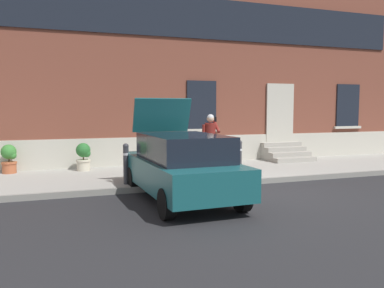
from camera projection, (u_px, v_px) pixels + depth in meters
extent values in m
plane|color=#232326|center=(255.00, 192.00, 9.86)|extent=(80.00, 80.00, 0.00)
cube|color=#99968E|center=(212.00, 172.00, 12.48)|extent=(24.00, 3.60, 0.15)
cube|color=gray|center=(239.00, 182.00, 10.74)|extent=(24.00, 0.12, 0.15)
cube|color=brown|center=(187.00, 62.00, 14.50)|extent=(24.00, 1.40, 7.50)
cube|color=#BCB7A8|center=(193.00, 151.00, 14.11)|extent=(24.00, 0.08, 1.10)
cube|color=#1E472D|center=(280.00, 115.00, 15.16)|extent=(1.00, 0.08, 2.10)
cube|color=#BCB7A8|center=(280.00, 113.00, 15.13)|extent=(1.16, 0.06, 2.24)
cube|color=black|center=(202.00, 105.00, 14.06)|extent=(1.10, 0.06, 1.70)
cube|color=#BCB7A8|center=(202.00, 130.00, 14.11)|extent=(1.30, 0.12, 0.10)
cube|color=black|center=(348.00, 105.00, 16.19)|extent=(1.10, 0.06, 1.70)
cube|color=#BCB7A8|center=(347.00, 127.00, 16.25)|extent=(1.30, 0.12, 0.10)
cube|color=black|center=(193.00, 18.00, 13.68)|extent=(16.80, 0.06, 1.40)
cube|color=#9E998E|center=(295.00, 160.00, 14.28)|extent=(1.65, 0.32, 0.16)
cube|color=#9E998E|center=(290.00, 157.00, 14.57)|extent=(1.65, 0.32, 0.32)
cube|color=#9E998E|center=(285.00, 153.00, 14.87)|extent=(1.65, 0.32, 0.48)
cube|color=#9E998E|center=(281.00, 150.00, 15.16)|extent=(1.65, 0.32, 0.64)
cube|color=#165156|center=(181.00, 173.00, 8.95)|extent=(1.87, 4.05, 0.64)
cube|color=black|center=(183.00, 147.00, 8.75)|extent=(1.61, 2.44, 0.56)
cube|color=black|center=(156.00, 170.00, 10.84)|extent=(1.66, 0.15, 0.20)
cube|color=yellow|center=(156.00, 163.00, 10.82)|extent=(0.52, 0.04, 0.12)
cube|color=#B21414|center=(129.00, 155.00, 10.52)|extent=(0.16, 0.04, 0.18)
cube|color=#B21414|center=(182.00, 153.00, 11.06)|extent=(0.16, 0.04, 0.18)
cube|color=#165156|center=(162.00, 115.00, 10.18)|extent=(1.50, 0.41, 0.87)
cylinder|color=black|center=(166.00, 204.00, 7.39)|extent=(0.22, 0.61, 0.60)
cylinder|color=black|center=(242.00, 197.00, 7.96)|extent=(0.22, 0.61, 0.60)
cylinder|color=black|center=(133.00, 179.00, 9.99)|extent=(0.22, 0.61, 0.60)
cylinder|color=black|center=(192.00, 175.00, 10.56)|extent=(0.22, 0.61, 0.60)
cylinder|color=#333338|center=(239.00, 160.00, 11.15)|extent=(0.14, 0.14, 0.95)
sphere|color=#333338|center=(239.00, 143.00, 11.10)|extent=(0.15, 0.15, 0.15)
cylinder|color=silver|center=(239.00, 150.00, 11.12)|extent=(0.15, 0.15, 0.06)
cylinder|color=#333338|center=(126.00, 166.00, 10.08)|extent=(0.14, 0.14, 0.95)
sphere|color=#333338|center=(126.00, 146.00, 10.03)|extent=(0.15, 0.15, 0.15)
cylinder|color=silver|center=(126.00, 154.00, 10.05)|extent=(0.15, 0.15, 0.06)
cylinder|color=maroon|center=(206.00, 157.00, 12.09)|extent=(0.15, 0.15, 0.82)
cube|color=black|center=(205.00, 170.00, 12.18)|extent=(0.12, 0.28, 0.10)
cylinder|color=maroon|center=(213.00, 157.00, 12.16)|extent=(0.15, 0.15, 0.82)
cube|color=black|center=(212.00, 169.00, 12.25)|extent=(0.12, 0.28, 0.10)
cylinder|color=maroon|center=(210.00, 133.00, 12.03)|extent=(0.34, 0.40, 0.65)
sphere|color=tan|center=(211.00, 119.00, 11.95)|extent=(0.22, 0.22, 0.22)
sphere|color=silver|center=(211.00, 118.00, 11.95)|extent=(0.21, 0.21, 0.21)
cylinder|color=maroon|center=(203.00, 134.00, 11.94)|extent=(0.09, 0.14, 0.57)
cylinder|color=maroon|center=(216.00, 126.00, 12.06)|extent=(0.09, 0.44, 0.39)
cube|color=black|center=(215.00, 119.00, 11.98)|extent=(0.07, 0.02, 0.15)
cylinder|color=#B25B38|center=(9.00, 168.00, 11.81)|extent=(0.40, 0.40, 0.34)
cylinder|color=#B25B38|center=(9.00, 163.00, 11.79)|extent=(0.44, 0.44, 0.05)
cylinder|color=#47331E|center=(9.00, 158.00, 11.78)|extent=(0.04, 0.04, 0.24)
sphere|color=#387F33|center=(9.00, 152.00, 11.77)|extent=(0.44, 0.44, 0.44)
sphere|color=#387F33|center=(12.00, 155.00, 11.76)|extent=(0.24, 0.24, 0.24)
cylinder|color=beige|center=(84.00, 165.00, 12.30)|extent=(0.40, 0.40, 0.34)
cylinder|color=beige|center=(83.00, 161.00, 12.28)|extent=(0.44, 0.44, 0.05)
cylinder|color=#47331E|center=(83.00, 156.00, 12.27)|extent=(0.04, 0.04, 0.24)
sphere|color=#286B2D|center=(83.00, 150.00, 12.26)|extent=(0.44, 0.44, 0.44)
sphere|color=#286B2D|center=(87.00, 153.00, 12.25)|extent=(0.24, 0.24, 0.24)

